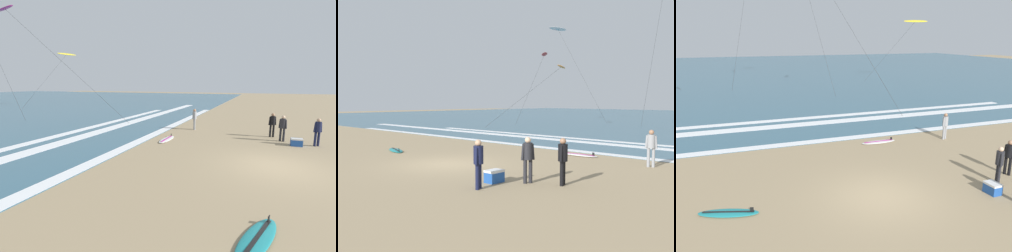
# 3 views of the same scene
# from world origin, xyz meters

# --- Properties ---
(ground_plane) EXTENTS (160.00, 160.00, 0.00)m
(ground_plane) POSITION_xyz_m (0.00, 0.00, 0.00)
(ground_plane) COLOR #9E8763
(ocean_surface) EXTENTS (140.00, 90.00, 0.01)m
(ocean_surface) POSITION_xyz_m (0.00, 52.26, 0.01)
(ocean_surface) COLOR #386075
(ocean_surface) RESTS_ON ground
(wave_foam_shoreline) EXTENTS (44.06, 0.70, 0.01)m
(wave_foam_shoreline) POSITION_xyz_m (-1.18, 7.66, 0.01)
(wave_foam_shoreline) COLOR white
(wave_foam_shoreline) RESTS_ON ocean_surface
(wave_foam_mid_break) EXTENTS (55.56, 1.08, 0.01)m
(wave_foam_mid_break) POSITION_xyz_m (-0.78, 11.81, 0.01)
(wave_foam_mid_break) COLOR white
(wave_foam_mid_break) RESTS_ON ocean_surface
(wave_foam_outer_break) EXTENTS (36.12, 0.76, 0.01)m
(wave_foam_outer_break) POSITION_xyz_m (0.25, 13.53, 0.01)
(wave_foam_outer_break) COLOR white
(wave_foam_outer_break) RESTS_ON ocean_surface
(surfer_left_near) EXTENTS (0.32, 0.51, 1.60)m
(surfer_left_near) POSITION_xyz_m (6.22, 0.04, 0.96)
(surfer_left_near) COLOR black
(surfer_left_near) RESTS_ON ground
(surfer_mid_group) EXTENTS (0.32, 0.50, 1.60)m
(surfer_mid_group) POSITION_xyz_m (5.15, -0.51, 0.96)
(surfer_mid_group) COLOR #232328
(surfer_mid_group) RESTS_ON ground
(surfer_right_near) EXTENTS (0.50, 0.32, 1.60)m
(surfer_right_near) POSITION_xyz_m (6.88, 5.52, 0.96)
(surfer_right_near) COLOR gray
(surfer_right_near) RESTS_ON ground
(surfboard_right_spare) EXTENTS (2.10, 0.62, 0.25)m
(surfboard_right_spare) POSITION_xyz_m (2.85, 6.21, 0.05)
(surfboard_right_spare) COLOR silver
(surfboard_right_spare) RESTS_ON ground
(surfboard_foreground_flat) EXTENTS (2.18, 1.22, 0.25)m
(surfboard_foreground_flat) POSITION_xyz_m (-5.59, 0.63, 0.05)
(surfboard_foreground_flat) COLOR teal
(surfboard_foreground_flat) RESTS_ON ground
(kite_yellow_high_right) EXTENTS (7.10, 4.43, 8.09)m
(kite_yellow_high_right) POSITION_xyz_m (18.78, 28.94, 7.83)
(kite_yellow_high_right) COLOR yellow
(kite_yellow_high_right) RESTS_ON ground
(cooler_box) EXTENTS (0.47, 0.63, 0.44)m
(cooler_box) POSITION_xyz_m (4.23, -1.22, 0.22)
(cooler_box) COLOR #1E4C9E
(cooler_box) RESTS_ON ground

